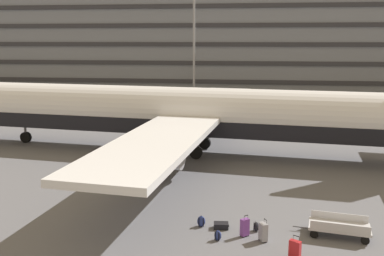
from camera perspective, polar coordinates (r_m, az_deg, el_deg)
name	(u,v)px	position (r m, az deg, el deg)	size (l,w,h in m)	color
ground_plane	(144,148)	(35.06, -6.25, -2.57)	(600.00, 600.00, 0.00)	#5B5B60
terminal_structure	(204,44)	(82.02, 1.56, 10.98)	(141.39, 17.61, 15.33)	slate
airliner	(188,113)	(32.67, -0.57, 1.93)	(41.71, 33.96, 10.37)	silver
suitcase_small	(263,232)	(19.40, 9.31, -13.26)	(0.41, 0.47, 0.99)	gray
suitcase_navy	(221,226)	(20.50, 3.83, -12.64)	(0.72, 0.48, 0.27)	black
suitcase_scuffed	(295,249)	(18.25, 13.33, -15.19)	(0.50, 0.43, 0.95)	#B21E23
suitcase_large	(245,227)	(19.73, 6.93, -12.76)	(0.43, 0.41, 1.01)	#72388C
backpack_teal	(201,221)	(20.61, 1.22, -12.13)	(0.39, 0.30, 0.56)	navy
backpack_red	(218,235)	(19.36, 3.41, -13.87)	(0.36, 0.32, 0.51)	navy
backpack_upright	(256,227)	(20.36, 8.44, -12.68)	(0.29, 0.36, 0.48)	black
baggage_cart	(339,227)	(20.69, 18.73, -12.14)	(3.37, 1.74, 0.82)	#B7B7BC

